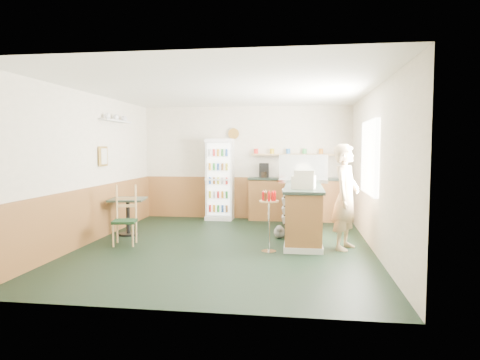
% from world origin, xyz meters
% --- Properties ---
extents(ground, '(6.00, 6.00, 0.00)m').
position_xyz_m(ground, '(0.00, 0.00, 0.00)').
color(ground, black).
rests_on(ground, ground).
extents(room_envelope, '(5.04, 6.02, 2.72)m').
position_xyz_m(room_envelope, '(-0.23, 0.73, 1.52)').
color(room_envelope, silver).
rests_on(room_envelope, ground).
extents(service_counter, '(0.68, 3.01, 1.01)m').
position_xyz_m(service_counter, '(1.35, 1.07, 0.46)').
color(service_counter, '#966030').
rests_on(service_counter, ground).
extents(back_counter, '(2.24, 0.42, 1.69)m').
position_xyz_m(back_counter, '(1.19, 2.80, 0.55)').
color(back_counter, '#966030').
rests_on(back_counter, ground).
extents(drinks_fridge, '(0.63, 0.54, 1.92)m').
position_xyz_m(drinks_fridge, '(-0.60, 2.74, 0.96)').
color(drinks_fridge, white).
rests_on(drinks_fridge, ground).
extents(display_case, '(0.98, 0.51, 0.56)m').
position_xyz_m(display_case, '(1.35, 1.52, 1.29)').
color(display_case, silver).
rests_on(display_case, service_counter).
extents(cash_register, '(0.43, 0.45, 0.22)m').
position_xyz_m(cash_register, '(1.35, 0.22, 1.12)').
color(cash_register, beige).
rests_on(cash_register, service_counter).
extents(shopkeeper, '(0.63, 0.71, 1.78)m').
position_xyz_m(shopkeeper, '(2.05, 0.06, 0.89)').
color(shopkeeper, tan).
rests_on(shopkeeper, ground).
extents(condiment_stand, '(0.32, 0.32, 0.99)m').
position_xyz_m(condiment_stand, '(0.78, -0.32, 0.69)').
color(condiment_stand, silver).
rests_on(condiment_stand, ground).
extents(newspaper_rack, '(0.09, 0.43, 0.68)m').
position_xyz_m(newspaper_rack, '(0.99, 1.07, 0.57)').
color(newspaper_rack, black).
rests_on(newspaper_rack, ground).
extents(cafe_table, '(0.75, 0.75, 0.72)m').
position_xyz_m(cafe_table, '(-2.05, 0.67, 0.51)').
color(cafe_table, black).
rests_on(cafe_table, ground).
extents(cafe_chair, '(0.46, 0.46, 1.05)m').
position_xyz_m(cafe_chair, '(-1.77, -0.07, 0.55)').
color(cafe_chair, black).
rests_on(cafe_chair, ground).
extents(dog_doorstop, '(0.22, 0.28, 0.26)m').
position_xyz_m(dog_doorstop, '(0.91, 0.79, 0.12)').
color(dog_doorstop, gray).
rests_on(dog_doorstop, ground).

